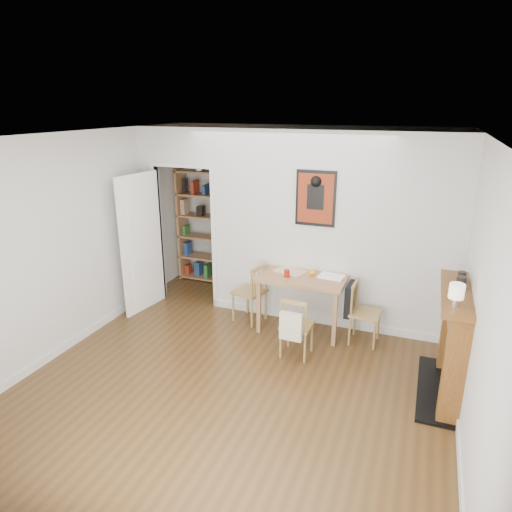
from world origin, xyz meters
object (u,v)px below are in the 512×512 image
at_px(fireplace, 454,341).
at_px(mantel_lamp, 457,292).
at_px(chair_front, 297,326).
at_px(notebook, 331,276).
at_px(ceramic_jar_b, 462,277).
at_px(ceramic_jar_a, 461,282).
at_px(red_glass, 287,273).
at_px(orange_fruit, 312,273).
at_px(chair_left, 249,292).
at_px(dining_table, 303,282).
at_px(chair_right, 364,312).
at_px(bookshelf, 202,227).

distance_m(fireplace, mantel_lamp, 0.79).
bearing_deg(chair_front, notebook, 73.04).
bearing_deg(fireplace, notebook, 147.48).
bearing_deg(ceramic_jar_b, ceramic_jar_a, -93.49).
bearing_deg(ceramic_jar_b, red_glass, 167.24).
bearing_deg(orange_fruit, chair_left, -176.20).
bearing_deg(notebook, dining_table, -166.23).
xyz_separation_m(chair_left, red_glass, (0.57, -0.11, 0.40)).
distance_m(chair_right, fireplace, 1.29).
xyz_separation_m(bookshelf, mantel_lamp, (3.84, -2.45, 0.36)).
height_order(red_glass, ceramic_jar_a, ceramic_jar_a).
relative_size(notebook, mantel_lamp, 1.51).
relative_size(chair_left, fireplace, 0.67).
height_order(mantel_lamp, ceramic_jar_a, mantel_lamp).
distance_m(chair_left, ceramic_jar_a, 2.79).
height_order(dining_table, chair_right, chair_right).
bearing_deg(ceramic_jar_b, mantel_lamp, -96.75).
distance_m(red_glass, orange_fruit, 0.34).
bearing_deg(notebook, ceramic_jar_a, -30.24).
distance_m(chair_right, ceramic_jar_a, 1.45).
distance_m(fireplace, ceramic_jar_b, 0.66).
distance_m(chair_right, orange_fruit, 0.83).
relative_size(chair_left, red_glass, 8.81).
distance_m(chair_front, ceramic_jar_a, 1.89).
relative_size(chair_front, ceramic_jar_b, 7.28).
height_order(chair_front, ceramic_jar_a, ceramic_jar_a).
xyz_separation_m(red_glass, mantel_lamp, (1.93, -1.13, 0.48)).
relative_size(orange_fruit, ceramic_jar_b, 0.75).
distance_m(chair_left, notebook, 1.17).
bearing_deg(chair_left, fireplace, -18.10).
bearing_deg(ceramic_jar_b, chair_left, 167.62).
bearing_deg(fireplace, bookshelf, 152.39).
bearing_deg(bookshelf, red_glass, -34.65).
relative_size(bookshelf, red_glass, 19.87).
xyz_separation_m(mantel_lamp, ceramic_jar_b, (0.08, 0.68, -0.08)).
xyz_separation_m(red_glass, ceramic_jar_a, (2.00, -0.65, 0.40)).
distance_m(fireplace, orange_fruit, 1.95).
xyz_separation_m(orange_fruit, ceramic_jar_a, (1.71, -0.81, 0.41)).
xyz_separation_m(chair_left, fireplace, (2.58, -0.84, 0.20)).
distance_m(dining_table, chair_right, 0.87).
bearing_deg(dining_table, chair_left, -179.48).
bearing_deg(notebook, ceramic_jar_b, -24.19).
bearing_deg(bookshelf, mantel_lamp, -32.54).
distance_m(chair_front, orange_fruit, 0.84).
distance_m(chair_front, mantel_lamp, 1.94).
distance_m(notebook, ceramic_jar_b, 1.67).
bearing_deg(chair_left, orange_fruit, 3.80).
relative_size(dining_table, ceramic_jar_b, 10.59).
xyz_separation_m(dining_table, chair_front, (0.12, -0.68, -0.28)).
height_order(dining_table, ceramic_jar_a, ceramic_jar_a).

